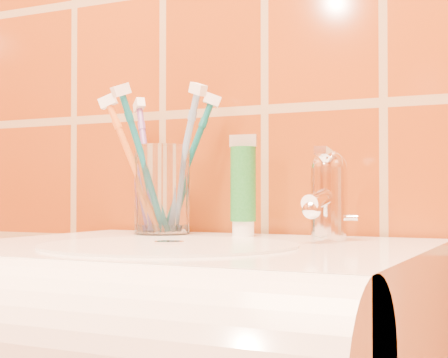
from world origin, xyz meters
The scene contains 8 objects.
glass_tumbler centered at (-0.13, 1.11, 0.92)m, with size 0.08×0.08×0.13m, color white.
toothpaste_tube centered at (0.00, 1.12, 0.92)m, with size 0.04×0.04×0.15m.
faucet centered at (0.14, 1.09, 0.91)m, with size 0.05×0.11×0.12m.
toothbrush_0 centered at (-0.14, 1.08, 0.96)m, with size 0.06×0.09×0.22m, color #0D6373, non-canonical shape.
toothbrush_1 centered at (-0.17, 1.09, 0.95)m, with size 0.10×0.05×0.22m, color orange, non-canonical shape.
toothbrush_2 centered at (-0.10, 1.14, 0.96)m, with size 0.09×0.06×0.22m, color #0B5D62, non-canonical shape.
toothbrush_3 centered at (-0.10, 1.11, 0.96)m, with size 0.09×0.05×0.23m, color #6C8EC0, non-canonical shape.
toothbrush_4 centered at (-0.17, 1.13, 0.96)m, with size 0.09×0.08×0.22m, color #714697, non-canonical shape.
Camera 1 is at (0.40, 0.22, 0.91)m, focal length 55.00 mm.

